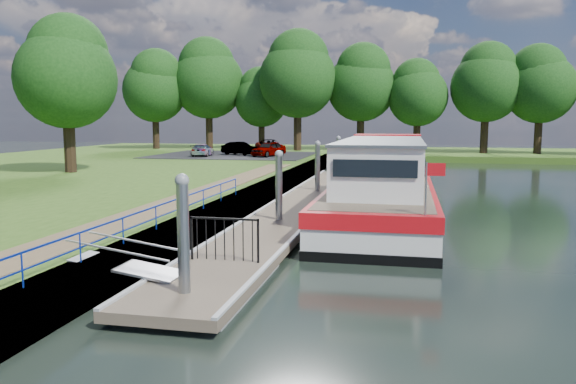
% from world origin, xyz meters
% --- Properties ---
extents(ground, '(160.00, 160.00, 0.00)m').
position_xyz_m(ground, '(0.00, 0.00, 0.00)').
color(ground, black).
rests_on(ground, ground).
extents(bank_edge, '(1.10, 90.00, 0.78)m').
position_xyz_m(bank_edge, '(-2.55, 15.00, 0.39)').
color(bank_edge, '#473D2D').
rests_on(bank_edge, ground).
extents(far_bank, '(60.00, 18.00, 0.60)m').
position_xyz_m(far_bank, '(12.00, 52.00, 0.30)').
color(far_bank, '#305217').
rests_on(far_bank, ground).
extents(footpath, '(1.60, 40.00, 0.05)m').
position_xyz_m(footpath, '(-4.40, 8.00, 0.80)').
color(footpath, brown).
rests_on(footpath, riverbank).
extents(carpark, '(14.00, 12.00, 0.06)m').
position_xyz_m(carpark, '(-11.00, 38.00, 0.81)').
color(carpark, black).
rests_on(carpark, riverbank).
extents(blue_fence, '(0.04, 18.04, 0.72)m').
position_xyz_m(blue_fence, '(-2.75, 3.00, 1.31)').
color(blue_fence, '#0C2DBF').
rests_on(blue_fence, riverbank).
extents(pontoon, '(2.50, 30.00, 0.56)m').
position_xyz_m(pontoon, '(0.00, 13.00, 0.18)').
color(pontoon, brown).
rests_on(pontoon, ground).
extents(mooring_piles, '(0.30, 27.30, 3.55)m').
position_xyz_m(mooring_piles, '(0.00, 13.00, 1.28)').
color(mooring_piles, gray).
rests_on(mooring_piles, ground).
extents(gangway, '(2.58, 1.00, 0.92)m').
position_xyz_m(gangway, '(-1.85, 0.50, 0.63)').
color(gangway, '#A5A8AD').
rests_on(gangway, ground).
extents(gate_panel, '(1.85, 0.05, 1.15)m').
position_xyz_m(gate_panel, '(-0.00, 2.20, 1.15)').
color(gate_panel, black).
rests_on(gate_panel, ground).
extents(barge, '(4.36, 21.15, 4.78)m').
position_xyz_m(barge, '(3.60, 14.53, 1.09)').
color(barge, black).
rests_on(barge, ground).
extents(horizon_trees, '(54.38, 10.03, 12.87)m').
position_xyz_m(horizon_trees, '(-1.61, 48.68, 7.95)').
color(horizon_trees, '#332316').
rests_on(horizon_trees, ground).
extents(bank_tree_a, '(6.12, 6.12, 9.72)m').
position_xyz_m(bank_tree_a, '(-15.99, 20.08, 7.02)').
color(bank_tree_a, '#332316').
rests_on(bank_tree_a, riverbank).
extents(car_a, '(2.80, 4.07, 1.29)m').
position_xyz_m(car_a, '(-7.33, 36.37, 1.48)').
color(car_a, '#999999').
rests_on(car_a, carpark).
extents(car_b, '(3.80, 2.61, 1.19)m').
position_xyz_m(car_b, '(-10.30, 37.55, 1.43)').
color(car_b, '#999999').
rests_on(car_b, carpark).
extents(car_c, '(2.07, 3.88, 1.07)m').
position_xyz_m(car_c, '(-13.18, 35.58, 1.37)').
color(car_c, '#999999').
rests_on(car_c, carpark).
extents(car_d, '(3.93, 5.28, 1.33)m').
position_xyz_m(car_d, '(-8.14, 39.99, 1.50)').
color(car_d, '#999999').
rests_on(car_d, carpark).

